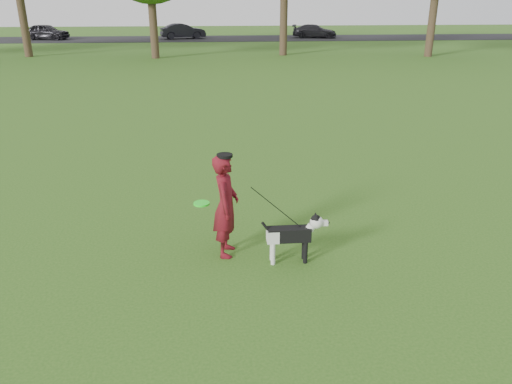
{
  "coord_description": "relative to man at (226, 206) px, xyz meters",
  "views": [
    {
      "loc": [
        -0.55,
        -6.31,
        3.58
      ],
      "look_at": [
        0.02,
        0.33,
        0.95
      ],
      "focal_mm": 35.0,
      "sensor_mm": 36.0,
      "label": 1
    }
  ],
  "objects": [
    {
      "name": "man",
      "position": [
        0.0,
        0.0,
        0.0
      ],
      "size": [
        0.44,
        0.6,
        1.53
      ],
      "primitive_type": "imported",
      "rotation": [
        0.0,
        0.0,
        1.43
      ],
      "color": "#510B18",
      "rests_on": "ground"
    },
    {
      "name": "car_mid",
      "position": [
        -2.62,
        39.71,
        -0.11
      ],
      "size": [
        4.09,
        2.28,
        1.28
      ],
      "primitive_type": "imported",
      "rotation": [
        0.0,
        0.0,
        1.83
      ],
      "color": "black",
      "rests_on": "road"
    },
    {
      "name": "man_held_items",
      "position": [
        0.7,
        -0.18,
        0.03
      ],
      "size": [
        1.55,
        0.44,
        1.05
      ],
      "color": "#20FF22",
      "rests_on": "ground"
    },
    {
      "name": "dog",
      "position": [
        0.95,
        -0.33,
        -0.31
      ],
      "size": [
        0.98,
        0.2,
        0.74
      ],
      "color": "black",
      "rests_on": "ground"
    },
    {
      "name": "car_left",
      "position": [
        -14.3,
        39.71,
        -0.09
      ],
      "size": [
        4.07,
        2.32,
        1.3
      ],
      "primitive_type": "imported",
      "rotation": [
        0.0,
        0.0,
        1.36
      ],
      "color": "black",
      "rests_on": "road"
    },
    {
      "name": "car_right",
      "position": [
        9.11,
        39.71,
        -0.17
      ],
      "size": [
        4.22,
        2.51,
        1.15
      ],
      "primitive_type": "imported",
      "rotation": [
        0.0,
        0.0,
        1.33
      ],
      "color": "black",
      "rests_on": "road"
    },
    {
      "name": "road",
      "position": [
        0.42,
        39.71,
        -0.76
      ],
      "size": [
        120.0,
        7.0,
        0.02
      ],
      "primitive_type": "cube",
      "color": "black",
      "rests_on": "ground"
    },
    {
      "name": "ground",
      "position": [
        0.42,
        -0.29,
        -0.77
      ],
      "size": [
        120.0,
        120.0,
        0.0
      ],
      "primitive_type": "plane",
      "color": "#285116",
      "rests_on": "ground"
    }
  ]
}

